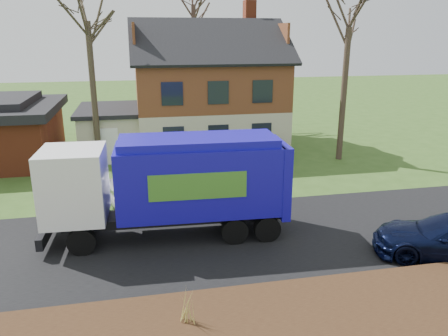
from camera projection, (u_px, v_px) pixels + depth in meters
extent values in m
plane|color=#31501A|center=(218.00, 240.00, 15.82)|extent=(120.00, 120.00, 0.00)
cube|color=black|center=(218.00, 239.00, 15.82)|extent=(80.00, 7.00, 0.02)
cube|color=black|center=(258.00, 328.00, 10.81)|extent=(80.00, 3.50, 0.30)
cube|color=#BEB699|center=(208.00, 126.00, 28.93)|extent=(9.00, 7.50, 2.70)
cube|color=#522A17|center=(207.00, 84.00, 28.13)|extent=(9.00, 7.50, 2.80)
cube|color=brown|center=(249.00, 13.00, 28.37)|extent=(0.70, 0.90, 1.60)
cube|color=#BEB699|center=(111.00, 132.00, 27.29)|extent=(3.50, 5.50, 2.60)
cube|color=black|center=(110.00, 109.00, 26.87)|extent=(3.90, 5.90, 0.24)
cylinder|color=black|center=(82.00, 242.00, 14.64)|extent=(0.96, 0.36, 0.95)
cylinder|color=black|center=(89.00, 219.00, 16.45)|extent=(0.96, 0.36, 0.95)
cylinder|color=black|center=(234.00, 231.00, 15.43)|extent=(0.96, 0.36, 0.95)
cylinder|color=black|center=(226.00, 210.00, 17.24)|extent=(0.96, 0.36, 0.95)
cylinder|color=black|center=(267.00, 229.00, 15.61)|extent=(0.96, 0.36, 0.95)
cylinder|color=black|center=(255.00, 209.00, 17.42)|extent=(0.96, 0.36, 0.95)
cube|color=black|center=(176.00, 216.00, 15.94)|extent=(7.91, 1.43, 0.32)
cube|color=white|center=(74.00, 184.00, 15.01)|extent=(2.20, 2.38, 2.47)
cube|color=black|center=(43.00, 182.00, 14.81)|extent=(0.16, 2.01, 0.82)
cube|color=black|center=(47.00, 231.00, 15.33)|extent=(0.33, 2.30, 0.41)
cube|color=#150DA2|center=(199.00, 178.00, 15.66)|extent=(5.86, 2.53, 2.47)
cube|color=#150DA2|center=(198.00, 141.00, 15.26)|extent=(5.57, 2.25, 0.27)
cube|color=#150DA2|center=(279.00, 176.00, 16.14)|extent=(0.42, 2.35, 2.65)
cube|color=#3F7D28|center=(198.00, 186.00, 14.51)|extent=(3.29, 0.18, 0.92)
cube|color=#3F7D28|center=(192.00, 167.00, 16.71)|extent=(3.29, 0.18, 0.92)
imported|color=#9B9CA2|center=(166.00, 185.00, 19.12)|extent=(5.37, 3.39, 1.67)
cylinder|color=#3F3526|center=(94.00, 97.00, 23.58)|extent=(0.32, 0.32, 7.81)
cylinder|color=#403126|center=(344.00, 96.00, 25.07)|extent=(0.34, 0.34, 7.54)
cylinder|color=#3D2C25|center=(194.00, 67.00, 34.62)|extent=(0.36, 0.36, 9.35)
cone|color=tan|center=(187.00, 307.00, 10.68)|extent=(0.04, 0.04, 0.85)
cone|color=tan|center=(182.00, 308.00, 10.66)|extent=(0.04, 0.04, 0.85)
cone|color=tan|center=(193.00, 307.00, 10.71)|extent=(0.04, 0.04, 0.85)
cone|color=tan|center=(187.00, 305.00, 10.78)|extent=(0.04, 0.04, 0.85)
cone|color=tan|center=(188.00, 310.00, 10.58)|extent=(0.04, 0.04, 0.85)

